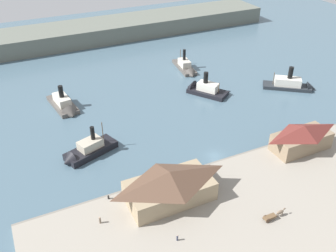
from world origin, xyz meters
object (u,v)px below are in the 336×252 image
ferry_shed_central_terminal (302,137)px  ferry_departing_north (203,89)px  horse_cart (274,215)px  ferry_moored_east (65,106)px  pedestrian_standing_center (100,220)px  mooring_post_center_west (108,197)px  ferry_near_quay (86,151)px  ferry_mid_harbor (293,85)px  pedestrian_at_waters_edge (177,238)px  ferry_outer_harbor (186,68)px  mooring_post_center_east (209,166)px  ferry_shed_east_terminal (170,185)px

ferry_shed_central_terminal → ferry_departing_north: (-6.26, 44.34, -3.62)m
horse_cart → ferry_moored_east: 78.48m
pedestrian_standing_center → mooring_post_center_west: bearing=58.4°
ferry_near_quay → ferry_mid_harbor: 82.22m
pedestrian_at_waters_edge → pedestrian_standing_center: 17.70m
ferry_departing_north → mooring_post_center_west: bearing=-140.7°
pedestrian_at_waters_edge → ferry_near_quay: bearing=103.2°
ferry_shed_central_terminal → mooring_post_center_west: ferry_shed_central_terminal is taller
ferry_mid_harbor → ferry_outer_harbor: 43.08m
horse_cart → mooring_post_center_east: size_ratio=6.43×
ferry_near_quay → ferry_moored_east: (0.49, 29.32, -0.16)m
ferry_outer_harbor → pedestrian_standing_center: bearing=-130.5°
ferry_near_quay → pedestrian_standing_center: bearing=-98.6°
horse_cart → pedestrian_standing_center: 38.89m
mooring_post_center_east → ferry_near_quay: (-27.85, 21.00, -0.08)m
pedestrian_at_waters_edge → ferry_mid_harbor: 86.46m
ferry_shed_east_terminal → pedestrian_at_waters_edge: size_ratio=13.49×
ferry_near_quay → ferry_shed_central_terminal: bearing=-23.8°
ferry_mid_harbor → ferry_shed_east_terminal: bearing=-153.2°
mooring_post_center_east → ferry_outer_harbor: bearing=67.4°
ferry_departing_north → ferry_mid_harbor: ferry_mid_harbor is taller
pedestrian_standing_center → ferry_near_quay: bearing=81.4°
ferry_moored_east → ferry_mid_harbor: bearing=-14.8°
mooring_post_center_west → ferry_moored_east: 50.01m
ferry_mid_harbor → pedestrian_standing_center: bearing=-157.8°
ferry_near_quay → ferry_departing_north: bearing=21.8°
ferry_shed_central_terminal → pedestrian_at_waters_edge: (-46.49, -14.40, -3.21)m
mooring_post_center_west → ferry_near_quay: size_ratio=0.05×
pedestrian_at_waters_edge → mooring_post_center_west: (-9.20, 18.30, -0.25)m
mooring_post_center_east → ferry_mid_harbor: ferry_mid_harbor is taller
pedestrian_standing_center → ferry_moored_east: bearing=85.4°
ferry_shed_east_terminal → pedestrian_at_waters_edge: ferry_shed_east_terminal is taller
mooring_post_center_west → ferry_mid_harbor: (81.91, 28.48, -0.03)m
ferry_mid_harbor → ferry_moored_east: bearing=165.2°
pedestrian_at_waters_edge → horse_cart: bearing=-9.5°
ferry_near_quay → ferry_mid_harbor: size_ratio=0.93×
ferry_outer_harbor → pedestrian_at_waters_edge: bearing=-119.2°
ferry_shed_east_terminal → pedestrian_at_waters_edge: 13.26m
horse_cart → ferry_shed_central_terminal: bearing=37.0°
ferry_shed_central_terminal → ferry_near_quay: (-55.64, 24.58, -3.54)m
pedestrian_at_waters_edge → ferry_near_quay: (-9.15, 38.98, -0.33)m
pedestrian_at_waters_edge → ferry_near_quay: ferry_near_quay is taller
ferry_shed_east_terminal → mooring_post_center_east: 16.18m
ferry_moored_east → ferry_mid_harbor: (81.37, -21.52, 0.22)m
ferry_outer_harbor → ferry_mid_harbor: bearing=-48.4°
mooring_post_center_west → ferry_mid_harbor: 86.72m
mooring_post_center_east → ferry_moored_east: bearing=118.5°
ferry_shed_east_terminal → ferry_outer_harbor: size_ratio=1.12×
mooring_post_center_east → ferry_moored_east: ferry_moored_east is taller
pedestrian_standing_center → ferry_moored_east: ferry_moored_east is taller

